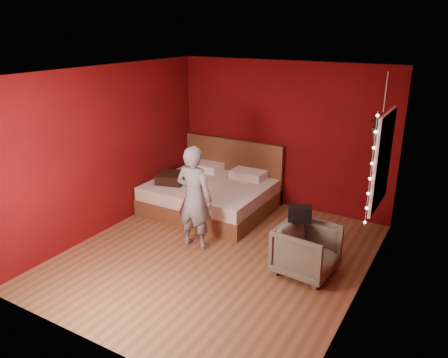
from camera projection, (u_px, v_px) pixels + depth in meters
floor at (217, 254)px, 6.35m from camera, size 4.50×4.50×0.00m
room_walls at (217, 143)px, 5.79m from camera, size 4.04×4.54×2.62m
window at (382, 160)px, 5.65m from camera, size 0.05×0.97×1.27m
fairy_lights at (371, 171)px, 5.24m from camera, size 0.04×0.04×1.45m
bed at (213, 193)px, 7.87m from camera, size 2.05×1.74×1.13m
person at (194, 198)px, 6.35m from camera, size 0.58×0.40×1.56m
armchair at (307, 250)px, 5.78m from camera, size 0.81×0.79×0.68m
handbag at (300, 213)px, 5.80m from camera, size 0.34×0.25×0.22m
throw_pillow at (172, 178)px, 7.73m from camera, size 0.58×0.58×0.17m
hanging_plant at (382, 125)px, 5.74m from camera, size 0.39×0.37×0.87m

